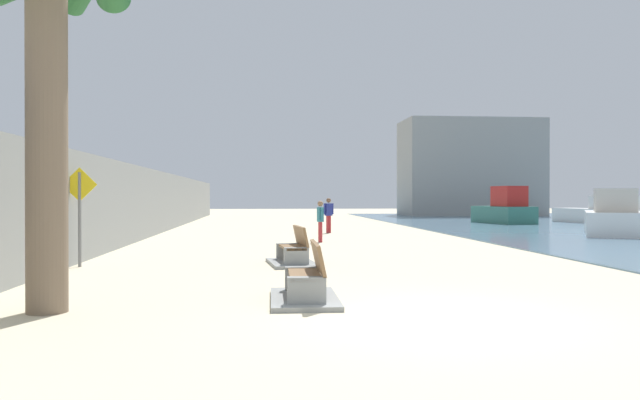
# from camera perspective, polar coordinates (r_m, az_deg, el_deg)

# --- Properties ---
(ground_plane) EXTENTS (120.00, 120.00, 0.00)m
(ground_plane) POSITION_cam_1_polar(r_m,az_deg,el_deg) (26.94, -0.22, -3.36)
(ground_plane) COLOR beige
(seawall) EXTENTS (0.80, 64.00, 2.92)m
(seawall) POSITION_cam_1_polar(r_m,az_deg,el_deg) (27.26, -16.12, -0.26)
(seawall) COLOR gray
(seawall) RESTS_ON ground
(palm_tree) EXTENTS (2.84, 2.82, 6.21)m
(palm_tree) POSITION_cam_1_polar(r_m,az_deg,el_deg) (10.63, -23.52, 15.07)
(palm_tree) COLOR #7A6651
(palm_tree) RESTS_ON ground
(bench_near) EXTENTS (1.13, 2.12, 0.98)m
(bench_near) POSITION_cam_1_polar(r_m,az_deg,el_deg) (10.53, -1.29, -7.90)
(bench_near) COLOR gray
(bench_near) RESTS_ON ground
(bench_far) EXTENTS (1.31, 2.20, 0.98)m
(bench_far) POSITION_cam_1_polar(r_m,az_deg,el_deg) (16.07, -2.47, -5.04)
(bench_far) COLOR gray
(bench_far) RESTS_ON ground
(person_walking) EXTENTS (0.49, 0.30, 1.66)m
(person_walking) POSITION_cam_1_polar(r_m,az_deg,el_deg) (29.78, 0.78, -1.16)
(person_walking) COLOR #B22D33
(person_walking) RESTS_ON ground
(person_standing) EXTENTS (0.24, 0.52, 1.57)m
(person_standing) POSITION_cam_1_polar(r_m,az_deg,el_deg) (23.75, 0.03, -1.68)
(person_standing) COLOR #B22D33
(person_standing) RESTS_ON ground
(boat_distant) EXTENTS (4.61, 6.00, 2.03)m
(boat_distant) POSITION_cam_1_polar(r_m,az_deg,el_deg) (30.58, 25.07, -1.48)
(boat_distant) COLOR white
(boat_distant) RESTS_ON water_bay
(boat_nearest) EXTENTS (3.06, 7.86, 1.74)m
(boat_nearest) POSITION_cam_1_polar(r_m,az_deg,el_deg) (42.63, 24.41, -1.10)
(boat_nearest) COLOR white
(boat_nearest) RESTS_ON water_bay
(boat_outer) EXTENTS (2.93, 4.60, 2.33)m
(boat_outer) POSITION_cam_1_polar(r_m,az_deg,el_deg) (41.21, 16.39, -0.86)
(boat_outer) COLOR #337060
(boat_outer) RESTS_ON water_bay
(pedestrian_sign) EXTENTS (0.85, 0.08, 2.45)m
(pedestrian_sign) POSITION_cam_1_polar(r_m,az_deg,el_deg) (16.59, -20.94, -0.42)
(pedestrian_sign) COLOR slate
(pedestrian_sign) RESTS_ON ground
(harbor_building) EXTENTS (12.00, 6.00, 8.51)m
(harbor_building) POSITION_cam_1_polar(r_m,az_deg,el_deg) (57.93, 13.43, 2.82)
(harbor_building) COLOR gray
(harbor_building) RESTS_ON ground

